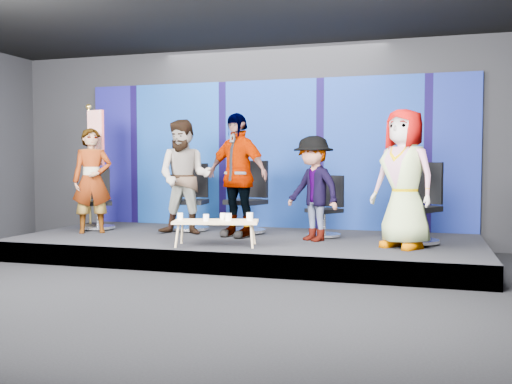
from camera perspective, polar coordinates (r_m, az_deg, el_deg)
ground at (r=6.57m, az=-7.74°, el=-9.87°), size 10.00×10.00×0.00m
room_walls at (r=6.48m, az=-7.89°, el=11.57°), size 10.02×8.02×3.51m
riser at (r=8.84m, az=-1.02°, el=-5.50°), size 7.00×3.00×0.30m
backdrop at (r=10.14m, az=1.46°, el=3.82°), size 7.00×0.08×2.60m
chair_a at (r=10.21m, az=-15.56°, el=-1.65°), size 0.82×0.82×1.06m
panelist_a at (r=9.68m, az=-16.07°, el=1.11°), size 0.75×0.68×1.71m
chair_b at (r=9.71m, az=-6.45°, el=-1.64°), size 0.70×0.70×1.13m
panelist_b at (r=9.18m, az=-7.17°, el=1.49°), size 0.96×0.79×1.84m
chair_c at (r=9.31m, az=-0.82°, el=-1.73°), size 0.85×0.85×1.18m
panelist_c at (r=8.80m, az=-1.94°, el=1.69°), size 1.21×0.82×1.91m
chair_d at (r=8.90m, az=7.05°, el=-2.46°), size 0.75×0.75×0.95m
panelist_d at (r=8.41m, az=5.75°, el=0.35°), size 1.14×1.05×1.54m
chair_e at (r=8.43m, az=16.00°, el=-2.41°), size 0.89×0.89×1.16m
panelist_e at (r=7.93m, az=14.58°, el=1.30°), size 1.09×0.98×1.87m
coffee_table at (r=7.88m, az=-4.03°, el=-3.06°), size 1.24×0.75×0.36m
mug_a at (r=8.04m, az=-7.59°, el=-2.42°), size 0.08×0.08×0.09m
mug_b at (r=7.80m, az=-5.02°, el=-2.57°), size 0.08×0.08×0.09m
mug_c at (r=7.98m, az=-3.34°, el=-2.44°), size 0.08×0.08×0.09m
mug_d at (r=7.81m, az=-2.77°, el=-2.52°), size 0.09×0.09×0.10m
mug_e at (r=7.85m, az=-0.63°, el=-2.47°), size 0.09×0.09×0.11m
flag_stand at (r=10.17m, az=-15.94°, el=2.80°), size 0.48×0.29×2.15m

